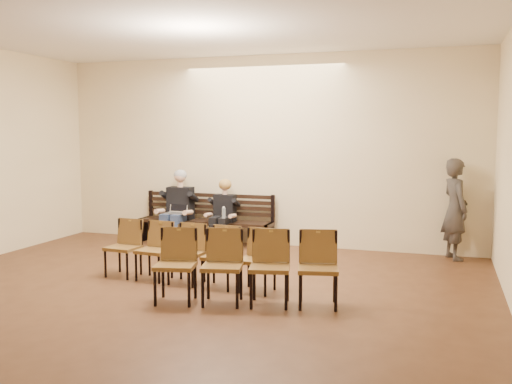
# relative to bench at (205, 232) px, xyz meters

# --- Properties ---
(ground) EXTENTS (10.00, 10.00, 0.00)m
(ground) POSITION_rel_bench_xyz_m (1.03, -4.65, -0.23)
(ground) COLOR brown
(ground) RESTS_ON ground
(room_walls) EXTENTS (8.02, 10.01, 3.51)m
(room_walls) POSITION_rel_bench_xyz_m (1.03, -3.86, 2.31)
(room_walls) COLOR beige
(room_walls) RESTS_ON ground
(bench) EXTENTS (2.60, 0.90, 0.45)m
(bench) POSITION_rel_bench_xyz_m (0.00, 0.00, 0.00)
(bench) COLOR black
(bench) RESTS_ON ground
(seated_man) EXTENTS (0.58, 0.80, 1.40)m
(seated_man) POSITION_rel_bench_xyz_m (-0.50, -0.12, 0.47)
(seated_man) COLOR black
(seated_man) RESTS_ON ground
(seated_woman) EXTENTS (0.48, 0.66, 1.11)m
(seated_woman) POSITION_rel_bench_xyz_m (0.41, -0.12, 0.33)
(seated_woman) COLOR black
(seated_woman) RESTS_ON ground
(laptop) EXTENTS (0.37, 0.30, 0.26)m
(laptop) POSITION_rel_bench_xyz_m (-0.47, -0.31, 0.36)
(laptop) COLOR silver
(laptop) RESTS_ON bench
(water_bottle) EXTENTS (0.08, 0.08, 0.22)m
(water_bottle) POSITION_rel_bench_xyz_m (0.54, -0.41, 0.33)
(water_bottle) COLOR silver
(water_bottle) RESTS_ON bench
(bag) EXTENTS (0.42, 0.29, 0.31)m
(bag) POSITION_rel_bench_xyz_m (1.36, -0.54, -0.07)
(bag) COLOR black
(bag) RESTS_ON ground
(passerby) EXTENTS (0.71, 0.83, 1.92)m
(passerby) POSITION_rel_bench_xyz_m (4.43, 0.10, 0.74)
(passerby) COLOR #3A342F
(passerby) RESTS_ON ground
(chair_row_front) EXTENTS (2.58, 0.65, 0.83)m
(chair_row_front) POSITION_rel_bench_xyz_m (0.88, -2.69, 0.19)
(chair_row_front) COLOR brown
(chair_row_front) RESTS_ON ground
(chair_row_back) EXTENTS (2.28, 0.98, 0.92)m
(chair_row_back) POSITION_rel_bench_xyz_m (1.98, -3.34, 0.23)
(chair_row_back) COLOR brown
(chair_row_back) RESTS_ON ground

